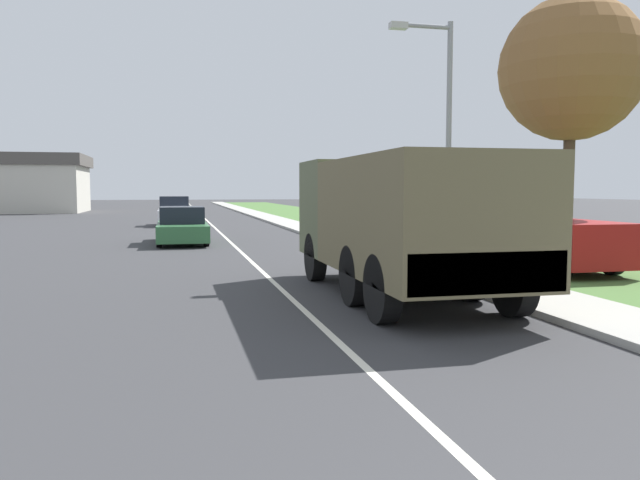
# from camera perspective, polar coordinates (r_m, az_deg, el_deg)

# --- Properties ---
(ground_plane) EXTENTS (180.00, 180.00, 0.00)m
(ground_plane) POSITION_cam_1_polar(r_m,az_deg,el_deg) (41.05, -10.16, 1.64)
(ground_plane) COLOR #38383A
(lane_centre_stripe) EXTENTS (0.12, 120.00, 0.00)m
(lane_centre_stripe) POSITION_cam_1_polar(r_m,az_deg,el_deg) (41.05, -10.16, 1.65)
(lane_centre_stripe) COLOR silver
(lane_centre_stripe) RESTS_ON ground
(sidewalk_right) EXTENTS (1.80, 120.00, 0.12)m
(sidewalk_right) POSITION_cam_1_polar(r_m,az_deg,el_deg) (41.53, -3.95, 1.82)
(sidewalk_right) COLOR #ADAAA3
(sidewalk_right) RESTS_ON ground
(grass_strip_right) EXTENTS (7.00, 120.00, 0.02)m
(grass_strip_right) POSITION_cam_1_polar(r_m,az_deg,el_deg) (42.46, 1.93, 1.82)
(grass_strip_right) COLOR #4C7538
(grass_strip_right) RESTS_ON ground
(military_truck) EXTENTS (2.59, 7.13, 2.75)m
(military_truck) POSITION_cam_1_polar(r_m,az_deg,el_deg) (12.25, 7.35, 2.15)
(military_truck) COLOR #545B3D
(military_truck) RESTS_ON ground
(car_nearest_ahead) EXTENTS (1.89, 4.85, 1.43)m
(car_nearest_ahead) POSITION_cam_1_polar(r_m,az_deg,el_deg) (24.91, -12.49, 1.21)
(car_nearest_ahead) COLOR #336B3D
(car_nearest_ahead) RESTS_ON ground
(car_second_ahead) EXTENTS (1.84, 4.02, 1.70)m
(car_second_ahead) POSITION_cam_1_polar(r_m,az_deg,el_deg) (37.29, -13.17, 2.46)
(car_second_ahead) COLOR silver
(car_second_ahead) RESTS_ON ground
(pickup_truck) EXTENTS (1.93, 5.71, 1.83)m
(pickup_truck) POSITION_cam_1_polar(r_m,az_deg,el_deg) (17.97, 18.91, 0.54)
(pickup_truck) COLOR maroon
(pickup_truck) RESTS_ON grass_strip_right
(lamp_post) EXTENTS (1.69, 0.24, 6.22)m
(lamp_post) POSITION_cam_1_polar(r_m,az_deg,el_deg) (16.53, 10.97, 10.75)
(lamp_post) COLOR gray
(lamp_post) RESTS_ON sidewalk_right
(tree_mid_right) EXTENTS (4.05, 4.05, 7.51)m
(tree_mid_right) POSITION_cam_1_polar(r_m,az_deg,el_deg) (19.57, 22.03, 14.26)
(tree_mid_right) COLOR #4C3D2D
(tree_mid_right) RESTS_ON grass_strip_right
(utility_box) EXTENTS (0.55, 0.45, 0.70)m
(utility_box) POSITION_cam_1_polar(r_m,az_deg,el_deg) (16.50, 17.39, -1.58)
(utility_box) COLOR #3D7042
(utility_box) RESTS_ON grass_strip_right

